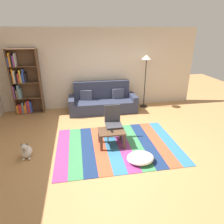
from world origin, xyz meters
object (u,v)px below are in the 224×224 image
Objects in this scene: coffee_table at (112,134)px; folding_chair at (113,120)px; couch at (103,102)px; tv_remote at (111,131)px; bookshelf at (23,84)px; dog at (26,151)px; pouf at (140,158)px; standing_lamp at (146,64)px.

coffee_table is 0.39m from folding_chair.
tv_remote is (-0.09, -2.27, 0.08)m from couch.
dog is at bearing -78.81° from bookshelf.
coffee_table is at bearing 122.96° from pouf.
couch is 2.25m from coffee_table.
folding_chair is (2.02, 0.47, 0.37)m from dog.
folding_chair reaches higher than coffee_table.
bookshelf is 13.95× the size of tv_remote.
coffee_table is at bearing -46.54° from folding_chair.
tv_remote is at bearing -92.36° from couch.
couch is 3.14m from dog.
pouf is at bearing -57.04° from coffee_table.
couch is at bearing 97.67° from pouf.
couch is at bearing 50.11° from dog.
coffee_table is at bearing -123.82° from standing_lamp.
standing_lamp is at bearing -1.77° from bookshelf.
tv_remote is at bearing 4.04° from dog.
standing_lamp reaches higher than dog.
bookshelf is 3.41m from folding_chair.
pouf is at bearing -109.54° from standing_lamp.
standing_lamp is (4.07, -0.13, 0.54)m from bookshelf.
couch is 2.27m from tv_remote.
pouf is 2.49m from dog.
pouf is (0.41, -3.01, -0.23)m from couch.
pouf is 0.94m from tv_remote.
standing_lamp is at bearing 70.46° from pouf.
couch is 1.08× the size of bookshelf.
dog is (0.53, -2.69, -0.83)m from bookshelf.
coffee_table is 0.10m from tv_remote.
dog reaches higher than pouf.
couch is at bearing 150.19° from folding_chair.
pouf is 3.87× the size of tv_remote.
bookshelf is at bearing 101.19° from dog.
couch reaches higher than pouf.
couch is 2.51× the size of folding_chair.
tv_remote reaches higher than coffee_table.
pouf is 0.64× the size of folding_chair.
standing_lamp reaches higher than pouf.
dog is 0.44× the size of folding_chair.
folding_chair is at bearing 13.05° from dog.
coffee_table is 1.07× the size of pouf.
tv_remote is at bearing 124.07° from pouf.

